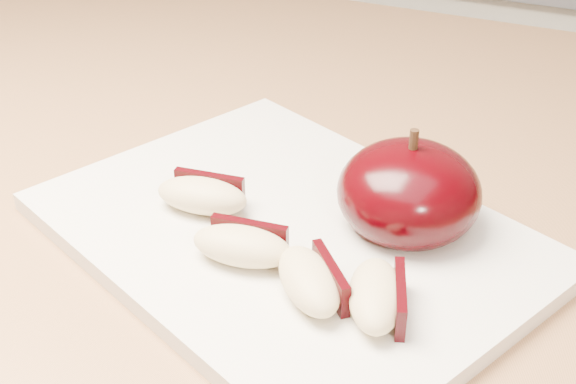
% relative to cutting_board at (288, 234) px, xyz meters
% --- Properties ---
extents(back_cabinet, '(2.40, 0.62, 0.94)m').
position_rel_cutting_board_xyz_m(back_cabinet, '(0.02, 0.83, -0.44)').
color(back_cabinet, silver).
rests_on(back_cabinet, ground).
extents(cutting_board, '(0.36, 0.32, 0.01)m').
position_rel_cutting_board_xyz_m(cutting_board, '(0.00, 0.00, 0.00)').
color(cutting_board, silver).
rests_on(cutting_board, island_counter).
extents(apple_half, '(0.09, 0.09, 0.07)m').
position_rel_cutting_board_xyz_m(apple_half, '(0.07, 0.03, 0.03)').
color(apple_half, black).
rests_on(apple_half, cutting_board).
extents(apple_wedge_a, '(0.06, 0.04, 0.02)m').
position_rel_cutting_board_xyz_m(apple_wedge_a, '(-0.06, -0.00, 0.02)').
color(apple_wedge_a, '#CDB582').
rests_on(apple_wedge_a, cutting_board).
extents(apple_wedge_b, '(0.06, 0.04, 0.02)m').
position_rel_cutting_board_xyz_m(apple_wedge_b, '(-0.01, -0.04, 0.02)').
color(apple_wedge_b, '#CDB582').
rests_on(apple_wedge_b, cutting_board).
extents(apple_wedge_c, '(0.06, 0.06, 0.02)m').
position_rel_cutting_board_xyz_m(apple_wedge_c, '(0.04, -0.06, 0.02)').
color(apple_wedge_c, '#CDB582').
rests_on(apple_wedge_c, cutting_board).
extents(apple_wedge_d, '(0.05, 0.07, 0.02)m').
position_rel_cutting_board_xyz_m(apple_wedge_d, '(0.08, -0.05, 0.02)').
color(apple_wedge_d, '#CDB582').
rests_on(apple_wedge_d, cutting_board).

